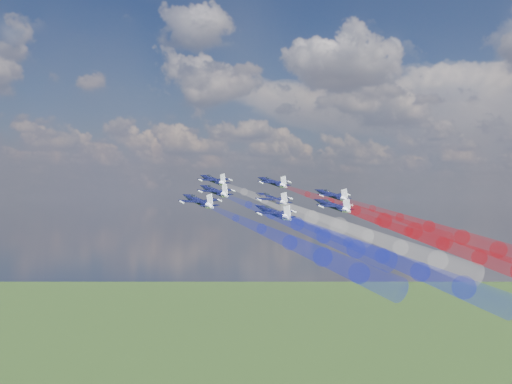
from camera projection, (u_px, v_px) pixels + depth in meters
The scene contains 16 objects.
jet_lead at pixel (213, 180), 167.98m from camera, with size 10.33×12.91×3.44m, color black, non-canonical shape.
trail_lead at pixel (287, 208), 144.21m from camera, with size 4.30×51.05×4.30m, color silver, non-canonical shape.
jet_inner_left at pixel (214, 191), 152.70m from camera, with size 10.33×12.91×3.44m, color black, non-canonical shape.
trail_inner_left at pixel (297, 224), 128.93m from camera, with size 4.30×51.05×4.30m, color #1A27E4, non-canonical shape.
jet_inner_right at pixel (273, 182), 167.51m from camera, with size 10.33×12.91×3.44m, color black, non-canonical shape.
trail_inner_right at pixel (356, 211), 143.74m from camera, with size 4.30×51.05×4.30m, color red, non-canonical shape.
jet_outer_left at pixel (199, 201), 135.30m from camera, with size 10.33×12.91×3.44m, color black, non-canonical shape.
trail_outer_left at pixel (290, 242), 111.52m from camera, with size 4.30×51.05×4.30m, color #1A27E4, non-canonical shape.
jet_center_third at pixel (272, 199), 148.85m from camera, with size 10.33×12.91×3.44m, color black, non-canonical shape.
trail_center_third at pixel (368, 235), 125.08m from camera, with size 4.30×51.05×4.30m, color silver, non-canonical shape.
jet_outer_right at pixel (332, 195), 161.41m from camera, with size 10.33×12.91×3.44m, color black, non-canonical shape.
trail_outer_right at pixel (429, 227), 137.63m from camera, with size 4.30×51.05×4.30m, color red, non-canonical shape.
jet_rear_left at pixel (274, 213), 134.57m from camera, with size 10.33×12.91×3.44m, color black, non-canonical shape.
trail_rear_left at pixel (382, 256), 110.80m from camera, with size 4.30×51.05×4.30m, color #1A27E4, non-canonical shape.
jet_rear_right at pixel (333, 206), 146.10m from camera, with size 10.33×12.91×3.44m, color black, non-canonical shape.
trail_rear_right at pixel (442, 244), 122.33m from camera, with size 4.30×51.05×4.30m, color red, non-canonical shape.
Camera 1 is at (104.19, -98.80, 136.53)m, focal length 42.86 mm.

